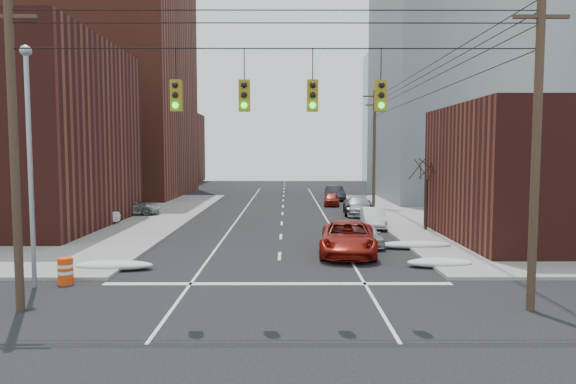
{
  "coord_description": "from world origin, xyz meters",
  "views": [
    {
      "loc": [
        0.36,
        -13.73,
        5.29
      ],
      "look_at": [
        0.44,
        15.52,
        3.0
      ],
      "focal_mm": 32.0,
      "sensor_mm": 36.0,
      "label": 1
    }
  ],
  "objects_px": {
    "red_pickup": "(348,238)",
    "lot_car_a": "(89,214)",
    "parked_car_a": "(365,235)",
    "construction_barrel": "(65,271)",
    "parked_car_d": "(359,206)",
    "parked_car_b": "(373,218)",
    "parked_car_f": "(335,193)",
    "parked_car_c": "(358,206)",
    "lot_car_c": "(22,217)",
    "lot_car_b": "(132,207)",
    "parked_car_e": "(332,199)",
    "lot_car_d": "(73,203)"
  },
  "relations": [
    {
      "from": "red_pickup",
      "to": "lot_car_a",
      "type": "relative_size",
      "value": 1.44
    },
    {
      "from": "parked_car_e",
      "to": "lot_car_a",
      "type": "bearing_deg",
      "value": -137.86
    },
    {
      "from": "parked_car_d",
      "to": "red_pickup",
      "type": "bearing_deg",
      "value": -95.97
    },
    {
      "from": "lot_car_b",
      "to": "lot_car_d",
      "type": "distance_m",
      "value": 5.72
    },
    {
      "from": "red_pickup",
      "to": "parked_car_f",
      "type": "relative_size",
      "value": 1.29
    },
    {
      "from": "parked_car_a",
      "to": "lot_car_d",
      "type": "relative_size",
      "value": 0.84
    },
    {
      "from": "lot_car_a",
      "to": "lot_car_d",
      "type": "distance_m",
      "value": 8.11
    },
    {
      "from": "construction_barrel",
      "to": "parked_car_c",
      "type": "bearing_deg",
      "value": 56.68
    },
    {
      "from": "parked_car_a",
      "to": "parked_car_d",
      "type": "relative_size",
      "value": 0.7
    },
    {
      "from": "parked_car_b",
      "to": "parked_car_d",
      "type": "distance_m",
      "value": 7.25
    },
    {
      "from": "parked_car_d",
      "to": "parked_car_f",
      "type": "xyz_separation_m",
      "value": [
        -0.73,
        13.31,
        0.01
      ]
    },
    {
      "from": "parked_car_f",
      "to": "lot_car_c",
      "type": "xyz_separation_m",
      "value": [
        -23.7,
        -20.7,
        0.03
      ]
    },
    {
      "from": "parked_car_e",
      "to": "parked_car_f",
      "type": "height_order",
      "value": "parked_car_f"
    },
    {
      "from": "parked_car_a",
      "to": "parked_car_c",
      "type": "xyz_separation_m",
      "value": [
        1.6,
        14.34,
        0.09
      ]
    },
    {
      "from": "parked_car_d",
      "to": "construction_barrel",
      "type": "relative_size",
      "value": 4.98
    },
    {
      "from": "construction_barrel",
      "to": "parked_car_d",
      "type": "bearing_deg",
      "value": 56.51
    },
    {
      "from": "parked_car_c",
      "to": "construction_barrel",
      "type": "bearing_deg",
      "value": -119.15
    },
    {
      "from": "red_pickup",
      "to": "lot_car_a",
      "type": "bearing_deg",
      "value": 155.67
    },
    {
      "from": "parked_car_a",
      "to": "parked_car_c",
      "type": "height_order",
      "value": "parked_car_c"
    },
    {
      "from": "parked_car_b",
      "to": "construction_barrel",
      "type": "xyz_separation_m",
      "value": [
        -14.9,
        -15.27,
        -0.15
      ]
    },
    {
      "from": "lot_car_c",
      "to": "construction_barrel",
      "type": "distance_m",
      "value": 17.89
    },
    {
      "from": "lot_car_c",
      "to": "parked_car_a",
      "type": "bearing_deg",
      "value": -89.9
    },
    {
      "from": "parked_car_b",
      "to": "lot_car_b",
      "type": "distance_m",
      "value": 19.8
    },
    {
      "from": "parked_car_d",
      "to": "parked_car_f",
      "type": "distance_m",
      "value": 13.33
    },
    {
      "from": "parked_car_b",
      "to": "lot_car_d",
      "type": "relative_size",
      "value": 0.95
    },
    {
      "from": "parked_car_c",
      "to": "lot_car_c",
      "type": "distance_m",
      "value": 25.57
    },
    {
      "from": "parked_car_b",
      "to": "parked_car_d",
      "type": "xyz_separation_m",
      "value": [
        0.0,
        7.25,
        0.07
      ]
    },
    {
      "from": "parked_car_a",
      "to": "parked_car_b",
      "type": "distance_m",
      "value": 7.12
    },
    {
      "from": "parked_car_c",
      "to": "parked_car_e",
      "type": "xyz_separation_m",
      "value": [
        -1.6,
        7.35,
        -0.09
      ]
    },
    {
      "from": "lot_car_a",
      "to": "lot_car_b",
      "type": "bearing_deg",
      "value": -29.57
    },
    {
      "from": "lot_car_a",
      "to": "lot_car_d",
      "type": "relative_size",
      "value": 0.95
    },
    {
      "from": "red_pickup",
      "to": "parked_car_f",
      "type": "xyz_separation_m",
      "value": [
        2.13,
        29.81,
        -0.07
      ]
    },
    {
      "from": "parked_car_a",
      "to": "parked_car_f",
      "type": "bearing_deg",
      "value": 82.91
    },
    {
      "from": "parked_car_b",
      "to": "lot_car_a",
      "type": "bearing_deg",
      "value": -179.38
    },
    {
      "from": "red_pickup",
      "to": "lot_car_c",
      "type": "xyz_separation_m",
      "value": [
        -21.57,
        9.11,
        -0.04
      ]
    },
    {
      "from": "red_pickup",
      "to": "lot_car_a",
      "type": "distance_m",
      "value": 20.12
    },
    {
      "from": "parked_car_c",
      "to": "parked_car_d",
      "type": "bearing_deg",
      "value": -85.83
    },
    {
      "from": "parked_car_b",
      "to": "parked_car_e",
      "type": "xyz_separation_m",
      "value": [
        -1.6,
        14.75,
        -0.06
      ]
    },
    {
      "from": "parked_car_a",
      "to": "construction_barrel",
      "type": "relative_size",
      "value": 3.5
    },
    {
      "from": "parked_car_b",
      "to": "construction_barrel",
      "type": "distance_m",
      "value": 21.33
    },
    {
      "from": "lot_car_b",
      "to": "construction_barrel",
      "type": "bearing_deg",
      "value": -176.66
    },
    {
      "from": "red_pickup",
      "to": "parked_car_a",
      "type": "height_order",
      "value": "red_pickup"
    },
    {
      "from": "parked_car_b",
      "to": "construction_barrel",
      "type": "bearing_deg",
      "value": -130.89
    },
    {
      "from": "parked_car_a",
      "to": "lot_car_d",
      "type": "bearing_deg",
      "value": 141.27
    },
    {
      "from": "lot_car_a",
      "to": "lot_car_b",
      "type": "xyz_separation_m",
      "value": [
        1.43,
        5.38,
        -0.04
      ]
    },
    {
      "from": "lot_car_c",
      "to": "parked_car_e",
      "type": "bearing_deg",
      "value": -40.2
    },
    {
      "from": "red_pickup",
      "to": "parked_car_b",
      "type": "relative_size",
      "value": 1.43
    },
    {
      "from": "parked_car_b",
      "to": "lot_car_d",
      "type": "distance_m",
      "value": 25.52
    },
    {
      "from": "parked_car_a",
      "to": "parked_car_f",
      "type": "height_order",
      "value": "parked_car_f"
    },
    {
      "from": "parked_car_b",
      "to": "parked_car_f",
      "type": "bearing_deg",
      "value": 95.44
    }
  ]
}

